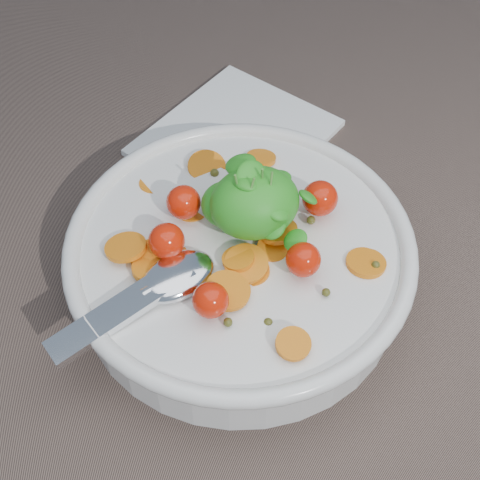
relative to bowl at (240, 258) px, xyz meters
name	(u,v)px	position (x,y,z in m)	size (l,w,h in m)	color
ground	(261,274)	(0.02, 0.00, -0.03)	(6.00, 6.00, 0.00)	#725C51
bowl	(240,258)	(0.00, 0.00, 0.00)	(0.29, 0.27, 0.12)	white
napkin	(235,137)	(0.05, 0.16, -0.03)	(0.17, 0.15, 0.01)	white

